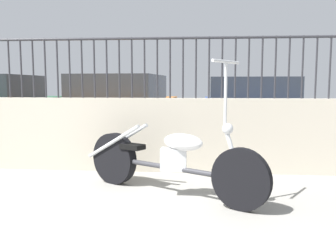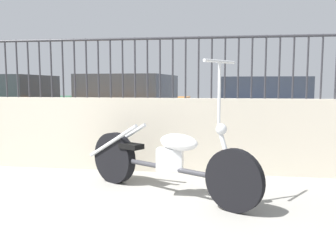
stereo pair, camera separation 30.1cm
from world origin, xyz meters
The scene contains 5 objects.
low_wall centered at (0.00, 3.16, 0.51)m, with size 9.52×0.18×1.02m.
fence_railing centered at (0.00, 3.16, 1.57)m, with size 9.52×0.04×0.83m.
motorcycle_dark_grey centered at (1.31, 2.08, 0.39)m, with size 2.09×1.34×1.45m.
car_orange centered at (0.09, 5.85, 0.70)m, with size 2.04×4.53×1.40m.
car_blue centered at (2.74, 5.88, 0.68)m, with size 1.84×4.20×1.35m.
Camera 1 is at (1.74, -1.99, 1.23)m, focal length 40.00 mm.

